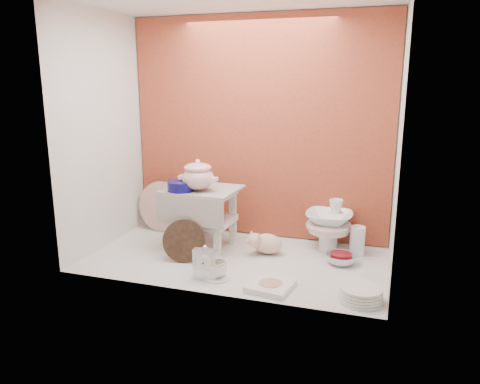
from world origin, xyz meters
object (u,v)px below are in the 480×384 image
object	(u,v)px
blue_white_vase	(193,217)
mantel_clock	(205,263)
soup_tureen	(198,175)
porcelain_tower	(329,224)
crystal_bowl	(341,259)
floral_platter	(161,206)
gold_rim_teacup	(217,269)
dinner_plate_stack	(361,294)
step_stool	(203,218)
plush_pig	(267,243)

from	to	relation	value
blue_white_vase	mantel_clock	bearing A→B (deg)	-61.79
soup_tureen	porcelain_tower	bearing A→B (deg)	19.02
crystal_bowl	soup_tureen	bearing A→B (deg)	-176.88
crystal_bowl	porcelain_tower	bearing A→B (deg)	115.75
floral_platter	blue_white_vase	size ratio (longest dim) A/B	1.45
soup_tureen	crystal_bowl	size ratio (longest dim) A/B	1.27
soup_tureen	blue_white_vase	size ratio (longest dim) A/B	0.96
gold_rim_teacup	dinner_plate_stack	world-z (taller)	gold_rim_teacup
floral_platter	soup_tureen	bearing A→B (deg)	-34.55
floral_platter	blue_white_vase	bearing A→B (deg)	0.26
crystal_bowl	mantel_clock	bearing A→B (deg)	-146.84
blue_white_vase	crystal_bowl	world-z (taller)	blue_white_vase
step_stool	crystal_bowl	world-z (taller)	step_stool
mantel_clock	dinner_plate_stack	world-z (taller)	mantel_clock
step_stool	dinner_plate_stack	size ratio (longest dim) A/B	2.05
floral_platter	dinner_plate_stack	bearing A→B (deg)	-25.63
soup_tureen	crystal_bowl	distance (m)	1.01
crystal_bowl	blue_white_vase	bearing A→B (deg)	167.26
plush_pig	gold_rim_teacup	world-z (taller)	plush_pig
blue_white_vase	plush_pig	size ratio (longest dim) A/B	1.05
dinner_plate_stack	crystal_bowl	size ratio (longest dim) A/B	1.16
mantel_clock	plush_pig	size ratio (longest dim) A/B	0.81
step_stool	soup_tureen	distance (m)	0.31
gold_rim_teacup	porcelain_tower	bearing A→B (deg)	50.91
floral_platter	porcelain_tower	distance (m)	1.21
soup_tureen	plush_pig	xyz separation A→B (m)	(0.44, 0.07, -0.43)
blue_white_vase	dinner_plate_stack	size ratio (longest dim) A/B	1.13
soup_tureen	dinner_plate_stack	size ratio (longest dim) A/B	1.09
blue_white_vase	soup_tureen	bearing A→B (deg)	-60.06
soup_tureen	blue_white_vase	distance (m)	0.50
mantel_clock	dinner_plate_stack	bearing A→B (deg)	-3.38
gold_rim_teacup	porcelain_tower	distance (m)	0.84
porcelain_tower	floral_platter	bearing A→B (deg)	179.23
mantel_clock	plush_pig	distance (m)	0.53
step_stool	soup_tureen	size ratio (longest dim) A/B	1.87
soup_tureen	porcelain_tower	size ratio (longest dim) A/B	0.71
floral_platter	crystal_bowl	distance (m)	1.35
soup_tureen	mantel_clock	size ratio (longest dim) A/B	1.26
gold_rim_teacup	porcelain_tower	xyz separation A→B (m)	(0.53, 0.65, 0.11)
floral_platter	plush_pig	size ratio (longest dim) A/B	1.53
floral_platter	mantel_clock	xyz separation A→B (m)	(0.62, -0.69, -0.09)
floral_platter	porcelain_tower	xyz separation A→B (m)	(1.21, -0.02, -0.01)
step_stool	floral_platter	world-z (taller)	step_stool
mantel_clock	dinner_plate_stack	size ratio (longest dim) A/B	0.87
porcelain_tower	plush_pig	bearing A→B (deg)	-150.16
crystal_bowl	floral_platter	bearing A→B (deg)	169.69
soup_tureen	dinner_plate_stack	xyz separation A→B (m)	(1.04, -0.41, -0.46)
floral_platter	porcelain_tower	world-z (taller)	floral_platter
blue_white_vase	dinner_plate_stack	xyz separation A→B (m)	(1.21, -0.70, -0.09)
step_stool	gold_rim_teacup	xyz separation A→B (m)	(0.26, -0.44, -0.14)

